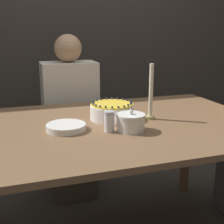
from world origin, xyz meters
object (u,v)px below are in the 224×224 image
Objects in this scene: sugar_bowl at (132,122)px; sugar_shaker at (109,121)px; person_man_blue_shirt at (71,128)px; candle at (151,97)px; cake at (112,111)px.

sugar_bowl reaches higher than sugar_shaker.
sugar_shaker is at bearing 92.27° from person_man_blue_shirt.
candle is at bearing 114.11° from person_man_blue_shirt.
person_man_blue_shirt is (-0.03, 0.86, -0.30)m from sugar_shaker.
sugar_shaker reaches higher than cake.
sugar_bowl is 0.11m from sugar_shaker.
sugar_shaker is at bearing -154.00° from candle.
person_man_blue_shirt is at bearing 99.33° from sugar_bowl.
person_man_blue_shirt reaches higher than candle.
candle reaches higher than sugar_shaker.
sugar_bowl is 0.46× the size of candle.
sugar_bowl is at bearing -10.41° from sugar_shaker.
sugar_shaker is 0.91m from person_man_blue_shirt.
cake is at bearing 97.14° from sugar_bowl.
candle is at bearing 42.19° from sugar_bowl.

